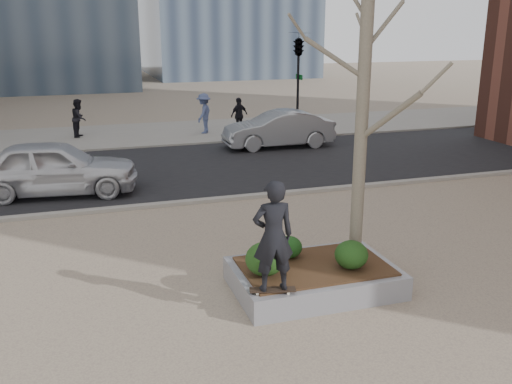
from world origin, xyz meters
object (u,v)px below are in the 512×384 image
object	(u,v)px
planter	(314,278)
skateboarder	(273,236)
skateboard	(273,291)
police_car	(54,168)

from	to	relation	value
planter	skateboarder	xyz separation A→B (m)	(-1.10, -0.78, 1.25)
skateboard	skateboarder	bearing A→B (deg)	-165.15
planter	skateboarder	size ratio (longest dim) A/B	1.57
skateboard	police_car	world-z (taller)	police_car
skateboarder	planter	bearing A→B (deg)	-141.17
planter	police_car	xyz separation A→B (m)	(-4.71, 8.06, 0.60)
skateboard	police_car	bearing A→B (deg)	127.08
planter	skateboard	bearing A→B (deg)	-144.66
planter	skateboard	distance (m)	1.37
skateboarder	police_car	bearing A→B (deg)	-64.28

